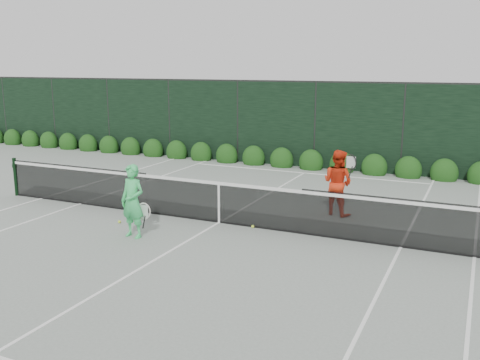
% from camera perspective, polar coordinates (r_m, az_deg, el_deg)
% --- Properties ---
extents(ground, '(80.00, 80.00, 0.00)m').
position_cam_1_polar(ground, '(12.52, -2.24, -4.58)').
color(ground, gray).
rests_on(ground, ground).
extents(tennis_net, '(12.90, 0.10, 1.07)m').
position_cam_1_polar(tennis_net, '(12.39, -2.36, -2.21)').
color(tennis_net, black).
rests_on(tennis_net, ground).
extents(player_woman, '(0.65, 0.44, 1.58)m').
position_cam_1_polar(player_woman, '(11.53, -11.38, -2.24)').
color(player_woman, '#3FD76F').
rests_on(player_woman, ground).
extents(player_man, '(0.97, 0.84, 1.61)m').
position_cam_1_polar(player_man, '(13.22, 10.38, -0.26)').
color(player_man, red).
rests_on(player_man, ground).
extents(court_lines, '(11.03, 23.83, 0.01)m').
position_cam_1_polar(court_lines, '(12.52, -2.24, -4.55)').
color(court_lines, white).
rests_on(court_lines, ground).
extents(windscreen_fence, '(32.00, 21.07, 3.06)m').
position_cam_1_polar(windscreen_fence, '(9.88, -9.44, -0.25)').
color(windscreen_fence, black).
rests_on(windscreen_fence, ground).
extents(hedge_row, '(31.66, 0.65, 0.94)m').
position_cam_1_polar(hedge_row, '(18.95, 7.59, 1.85)').
color(hedge_row, '#143A10').
rests_on(hedge_row, ground).
extents(tennis_balls, '(3.56, 1.55, 0.07)m').
position_cam_1_polar(tennis_balls, '(12.97, -7.68, -3.93)').
color(tennis_balls, '#D2F235').
rests_on(tennis_balls, ground).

